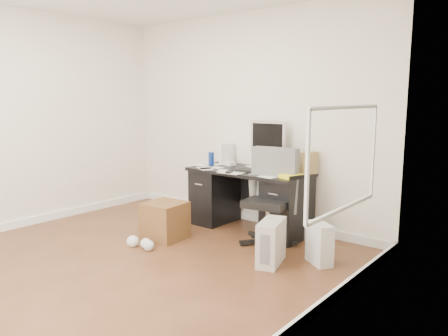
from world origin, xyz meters
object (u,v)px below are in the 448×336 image
(desk, at_px, (249,198))
(lcd_monitor, at_px, (268,145))
(pc_tower, at_px, (271,242))
(keyboard, at_px, (257,171))
(office_chair, at_px, (268,197))
(wicker_basket, at_px, (165,221))

(desk, xyz_separation_m, lcd_monitor, (0.14, 0.20, 0.65))
(pc_tower, bearing_deg, keyboard, 116.72)
(office_chair, bearing_deg, pc_tower, -62.43)
(lcd_monitor, xyz_separation_m, pc_tower, (0.70, -0.98, -0.83))
(keyboard, distance_m, pc_tower, 1.09)
(desk, height_order, office_chair, office_chair)
(wicker_basket, bearing_deg, pc_tower, 5.27)
(keyboard, height_order, wicker_basket, keyboard)
(desk, height_order, keyboard, keyboard)
(lcd_monitor, bearing_deg, wicker_basket, -123.21)
(keyboard, bearing_deg, pc_tower, -55.52)
(office_chair, height_order, wicker_basket, office_chair)
(lcd_monitor, xyz_separation_m, office_chair, (0.35, -0.51, -0.52))
(desk, distance_m, office_chair, 0.59)
(lcd_monitor, bearing_deg, keyboard, -83.82)
(lcd_monitor, bearing_deg, pc_tower, -56.20)
(keyboard, height_order, office_chair, office_chair)
(desk, xyz_separation_m, keyboard, (0.18, -0.10, 0.36))
(pc_tower, distance_m, wicker_basket, 1.39)
(wicker_basket, bearing_deg, desk, 59.17)
(wicker_basket, bearing_deg, office_chair, 30.19)
(keyboard, bearing_deg, wicker_basket, -141.39)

